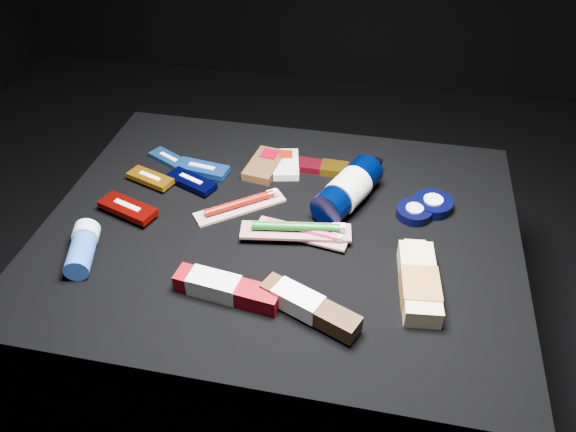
% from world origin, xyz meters
% --- Properties ---
extents(ground, '(3.00, 3.00, 0.00)m').
position_xyz_m(ground, '(0.00, 0.00, 0.00)').
color(ground, black).
rests_on(ground, ground).
extents(cloth_table, '(0.98, 0.78, 0.40)m').
position_xyz_m(cloth_table, '(0.00, 0.00, 0.20)').
color(cloth_table, black).
rests_on(cloth_table, ground).
extents(luna_bar_0, '(0.11, 0.08, 0.01)m').
position_xyz_m(luna_bar_0, '(-0.31, 0.18, 0.41)').
color(luna_bar_0, '#1C5290').
rests_on(luna_bar_0, cloth_table).
extents(luna_bar_1, '(0.13, 0.06, 0.02)m').
position_xyz_m(luna_bar_1, '(-0.22, 0.15, 0.41)').
color(luna_bar_1, blue).
rests_on(luna_bar_1, cloth_table).
extents(luna_bar_2, '(0.13, 0.09, 0.02)m').
position_xyz_m(luna_bar_2, '(-0.23, 0.10, 0.41)').
color(luna_bar_2, black).
rests_on(luna_bar_2, cloth_table).
extents(luna_bar_3, '(0.12, 0.07, 0.01)m').
position_xyz_m(luna_bar_3, '(-0.32, 0.09, 0.41)').
color(luna_bar_3, '#B36B0C').
rests_on(luna_bar_3, cloth_table).
extents(luna_bar_4, '(0.14, 0.09, 0.02)m').
position_xyz_m(luna_bar_4, '(-0.32, -0.03, 0.42)').
color(luna_bar_4, '#7A0704').
rests_on(luna_bar_4, cloth_table).
extents(clif_bar_0, '(0.08, 0.13, 0.02)m').
position_xyz_m(clif_bar_0, '(-0.08, 0.20, 0.41)').
color(clif_bar_0, '#492E16').
rests_on(clif_bar_0, cloth_table).
extents(clif_bar_1, '(0.08, 0.12, 0.02)m').
position_xyz_m(clif_bar_1, '(-0.03, 0.21, 0.41)').
color(clif_bar_1, beige).
rests_on(clif_bar_1, cloth_table).
extents(power_bar, '(0.15, 0.05, 0.02)m').
position_xyz_m(power_bar, '(0.07, 0.22, 0.41)').
color(power_bar, maroon).
rests_on(power_bar, cloth_table).
extents(lotion_bottle, '(0.14, 0.24, 0.08)m').
position_xyz_m(lotion_bottle, '(0.13, 0.10, 0.44)').
color(lotion_bottle, black).
rests_on(lotion_bottle, cloth_table).
extents(cream_tin_upper, '(0.09, 0.09, 0.03)m').
position_xyz_m(cream_tin_upper, '(0.31, 0.12, 0.41)').
color(cream_tin_upper, black).
rests_on(cream_tin_upper, cloth_table).
extents(cream_tin_lower, '(0.08, 0.08, 0.02)m').
position_xyz_m(cream_tin_lower, '(0.27, 0.09, 0.41)').
color(cream_tin_lower, black).
rests_on(cream_tin_lower, cloth_table).
extents(bodywash_bottle, '(0.08, 0.20, 0.04)m').
position_xyz_m(bodywash_bottle, '(0.29, -0.13, 0.42)').
color(bodywash_bottle, beige).
rests_on(bodywash_bottle, cloth_table).
extents(deodorant_stick, '(0.08, 0.13, 0.05)m').
position_xyz_m(deodorant_stick, '(-0.35, -0.17, 0.42)').
color(deodorant_stick, '#2452AD').
rests_on(deodorant_stick, cloth_table).
extents(toothbrush_pack_0, '(0.19, 0.16, 0.02)m').
position_xyz_m(toothbrush_pack_0, '(-0.09, 0.04, 0.41)').
color(toothbrush_pack_0, silver).
rests_on(toothbrush_pack_0, cloth_table).
extents(toothbrush_pack_1, '(0.20, 0.07, 0.02)m').
position_xyz_m(toothbrush_pack_1, '(0.05, -0.03, 0.41)').
color(toothbrush_pack_1, '#B5B0AA').
rests_on(toothbrush_pack_1, cloth_table).
extents(toothbrush_pack_2, '(0.23, 0.09, 0.02)m').
position_xyz_m(toothbrush_pack_2, '(0.04, -0.03, 0.42)').
color(toothbrush_pack_2, '#B6ADAA').
rests_on(toothbrush_pack_2, cloth_table).
extents(toothpaste_carton_red, '(0.20, 0.07, 0.04)m').
position_xyz_m(toothpaste_carton_red, '(-0.06, -0.21, 0.42)').
color(toothpaste_carton_red, '#74030B').
rests_on(toothpaste_carton_red, cloth_table).
extents(toothpaste_carton_green, '(0.19, 0.11, 0.04)m').
position_xyz_m(toothpaste_carton_green, '(0.09, -0.22, 0.42)').
color(toothpaste_carton_green, '#392310').
rests_on(toothpaste_carton_green, cloth_table).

